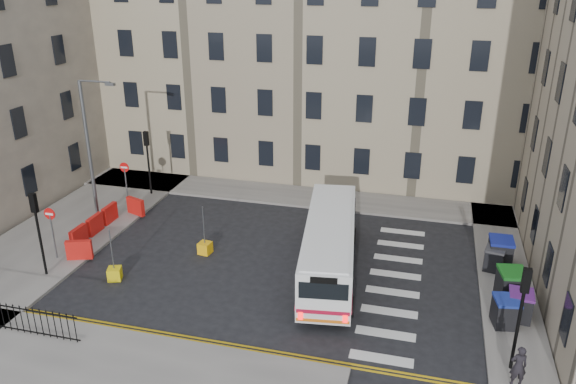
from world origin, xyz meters
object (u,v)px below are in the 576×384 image
at_px(wheelie_bin_c, 511,285).
at_px(wheelie_bin_d, 494,258).
at_px(wheelie_bin_a, 505,311).
at_px(bollard_yellow, 205,248).
at_px(streetlamp, 89,150).
at_px(wheelie_bin_e, 500,252).
at_px(bollard_chevron, 115,274).
at_px(wheelie_bin_b, 520,305).
at_px(pedestrian, 518,366).
at_px(bus, 330,244).

relative_size(wheelie_bin_c, wheelie_bin_d, 1.22).
bearing_deg(wheelie_bin_a, wheelie_bin_d, 81.10).
bearing_deg(bollard_yellow, streetlamp, 165.51).
distance_m(wheelie_bin_e, bollard_yellow, 14.59).
xyz_separation_m(bollard_yellow, bollard_chevron, (-3.09, -3.50, 0.00)).
bearing_deg(wheelie_bin_c, wheelie_bin_b, -90.59).
bearing_deg(pedestrian, wheelie_bin_e, -101.52).
relative_size(wheelie_bin_b, bollard_yellow, 2.02).
relative_size(bus, wheelie_bin_b, 8.24).
relative_size(wheelie_bin_a, bollard_yellow, 2.06).
bearing_deg(wheelie_bin_b, bus, 170.80).
xyz_separation_m(streetlamp, wheelie_bin_a, (21.59, -4.74, -3.58)).
bearing_deg(bollard_chevron, wheelie_bin_b, 4.11).
xyz_separation_m(wheelie_bin_a, bollard_chevron, (-17.30, -0.67, -0.46)).
distance_m(wheelie_bin_c, bollard_yellow, 14.65).
bearing_deg(bus, wheelie_bin_e, 10.13).
xyz_separation_m(wheelie_bin_b, wheelie_bin_e, (-0.43, 4.45, 0.10)).
xyz_separation_m(wheelie_bin_a, bollard_yellow, (-14.21, 2.83, -0.46)).
height_order(streetlamp, bollard_yellow, streetlamp).
xyz_separation_m(wheelie_bin_a, wheelie_bin_d, (-0.08, 4.62, -0.04)).
xyz_separation_m(wheelie_bin_b, wheelie_bin_d, (-0.70, 4.00, -0.04)).
distance_m(wheelie_bin_a, bollard_yellow, 14.50).
relative_size(streetlamp, pedestrian, 5.12).
distance_m(wheelie_bin_a, wheelie_bin_d, 4.62).
height_order(pedestrian, bollard_chevron, pedestrian).
distance_m(wheelie_bin_d, wheelie_bin_e, 0.55).
bearing_deg(bus, wheelie_bin_b, -20.65).
xyz_separation_m(streetlamp, bus, (13.88, -2.23, -2.80)).
relative_size(wheelie_bin_a, wheelie_bin_c, 0.85).
height_order(bus, wheelie_bin_b, bus).
xyz_separation_m(wheelie_bin_b, pedestrian, (-0.54, -4.28, 0.18)).
xyz_separation_m(wheelie_bin_d, pedestrian, (0.16, -8.28, 0.22)).
bearing_deg(pedestrian, bollard_yellow, -35.25).
bearing_deg(wheelie_bin_b, bollard_yellow, 175.07).
distance_m(streetlamp, bus, 14.34).
relative_size(streetlamp, wheelie_bin_b, 6.71).
bearing_deg(wheelie_bin_e, bollard_yellow, -172.09).
distance_m(wheelie_bin_a, wheelie_bin_e, 5.08).
relative_size(wheelie_bin_c, bollard_yellow, 2.44).
bearing_deg(bollard_chevron, wheelie_bin_d, 17.07).
relative_size(wheelie_bin_e, bollard_chevron, 2.35).
height_order(bus, wheelie_bin_c, bus).
height_order(streetlamp, wheelie_bin_e, streetlamp).
distance_m(wheelie_bin_e, pedestrian, 8.74).
xyz_separation_m(wheelie_bin_a, wheelie_bin_e, (0.19, 5.08, 0.10)).
relative_size(streetlamp, wheelie_bin_e, 5.78).
bearing_deg(bollard_yellow, wheelie_bin_a, -11.28).
xyz_separation_m(wheelie_bin_a, wheelie_bin_c, (0.40, 1.99, 0.11)).
bearing_deg(bus, bollard_yellow, 169.23).
bearing_deg(bus, wheelie_bin_c, -11.57).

